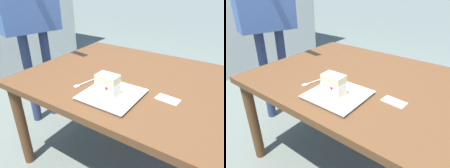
% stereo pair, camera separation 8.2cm
% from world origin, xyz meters
% --- Properties ---
extents(ground_plane, '(160.00, 160.00, 0.00)m').
position_xyz_m(ground_plane, '(0.00, 0.00, 0.00)').
color(ground_plane, slate).
extents(patio_table, '(1.49, 1.05, 0.69)m').
position_xyz_m(patio_table, '(0.00, 0.00, 0.61)').
color(patio_table, brown).
rests_on(patio_table, ground).
extents(dessert_plate, '(0.29, 0.29, 0.02)m').
position_xyz_m(dessert_plate, '(0.05, 0.29, 0.70)').
color(dessert_plate, white).
rests_on(dessert_plate, patio_table).
extents(cake_slice, '(0.12, 0.08, 0.11)m').
position_xyz_m(cake_slice, '(0.06, 0.31, 0.76)').
color(cake_slice, beige).
rests_on(cake_slice, dessert_plate).
extents(dessert_fork, '(0.05, 0.17, 0.01)m').
position_xyz_m(dessert_fork, '(0.26, 0.25, 0.69)').
color(dessert_fork, silver).
rests_on(dessert_fork, patio_table).
extents(paper_napkin, '(0.13, 0.08, 0.00)m').
position_xyz_m(paper_napkin, '(-0.22, 0.16, 0.69)').
color(paper_napkin, white).
rests_on(paper_napkin, patio_table).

